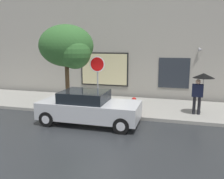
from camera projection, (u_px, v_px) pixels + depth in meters
The scene contains 8 objects.
ground_plane at pixel (96, 124), 10.35m from camera, with size 60.00×60.00×0.00m, color #282B2D.
sidewalk at pixel (114, 105), 13.18m from camera, with size 20.00×4.00×0.15m, color gray.
building_facade at pixel (124, 43), 14.90m from camera, with size 20.00×0.67×7.00m.
parked_car at pixel (89, 108), 10.31m from camera, with size 4.30×1.90×1.43m.
fire_hydrant at pixel (134, 106), 11.33m from camera, with size 0.30×0.44×0.79m.
pedestrian_with_umbrella at pixel (201, 82), 10.94m from camera, with size 0.96×0.96×1.96m.
street_tree at pixel (68, 47), 11.69m from camera, with size 2.75×2.34×4.21m.
stop_sign at pixel (97, 73), 11.59m from camera, with size 0.76×0.10×2.68m.
Camera 1 is at (3.30, -9.34, 3.43)m, focal length 38.29 mm.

